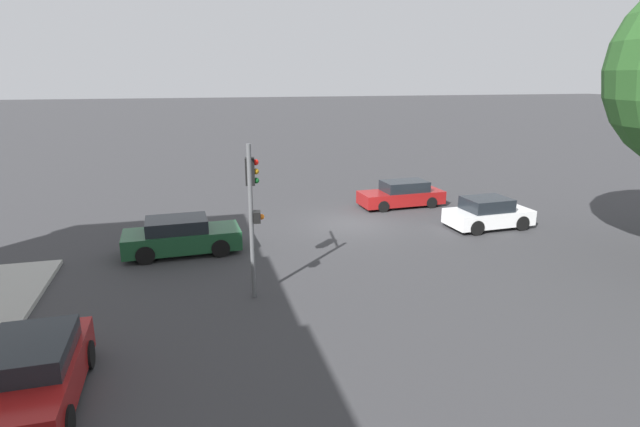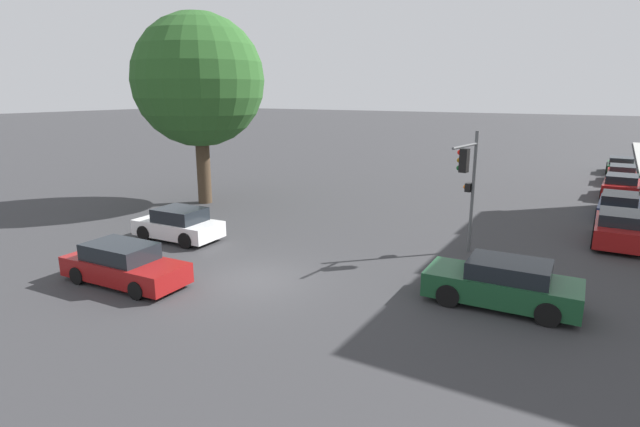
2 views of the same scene
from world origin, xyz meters
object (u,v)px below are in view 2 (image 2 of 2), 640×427
street_tree (199,81)px  parked_car_1 (619,205)px  crossing_car_0 (124,265)px  parked_car_4 (621,165)px  crossing_car_1 (503,284)px  parked_car_0 (619,229)px  crossing_car_2 (179,225)px  parked_car_2 (621,186)px  traffic_signal (468,175)px  parked_car_3 (622,174)px

street_tree → parked_car_1: (21.23, 8.47, -6.42)m
crossing_car_0 → parked_car_4: size_ratio=1.16×
parked_car_4 → parked_car_1: bearing=179.2°
crossing_car_1 → parked_car_4: crossing_car_1 is taller
street_tree → parked_car_0: (21.25, 2.79, -6.32)m
crossing_car_2 → parked_car_0: bearing=-154.5°
crossing_car_0 → parked_car_2: (14.66, 25.39, 0.03)m
crossing_car_1 → parked_car_1: crossing_car_1 is taller
parked_car_2 → crossing_car_1: bearing=173.5°
crossing_car_2 → parked_car_1: bearing=-141.6°
crossing_car_2 → parked_car_0: size_ratio=0.96×
crossing_car_2 → parked_car_2: size_ratio=0.94×
crossing_car_1 → parked_car_1: size_ratio=1.02×
traffic_signal → parked_car_2: 17.45m
crossing_car_0 → parked_car_4: 39.21m
street_tree → parked_car_0: street_tree is taller
crossing_car_0 → crossing_car_1: crossing_car_1 is taller
parked_car_2 → crossing_car_2: bearing=142.7°
crossing_car_1 → parked_car_0: bearing=-110.6°
parked_car_0 → parked_car_2: parked_car_0 is taller
crossing_car_1 → parked_car_3: bearing=-98.9°
street_tree → crossing_car_2: size_ratio=2.71×
crossing_car_2 → parked_car_1: (16.85, 14.79, -0.07)m
traffic_signal → parked_car_2: (5.45, 16.37, -2.56)m
crossing_car_0 → street_tree: bearing=118.4°
traffic_signal → crossing_car_1: traffic_signal is taller
parked_car_1 → parked_car_4: 16.87m
crossing_car_2 → parked_car_2: crossing_car_2 is taller
parked_car_3 → parked_car_1: bearing=179.2°
crossing_car_2 → parked_car_3: size_ratio=0.86×
crossing_car_1 → parked_car_2: 20.94m
crossing_car_1 → parked_car_1: 15.13m
traffic_signal → parked_car_4: bearing=-93.6°
parked_car_1 → parked_car_3: parked_car_3 is taller
street_tree → parked_car_0: bearing=7.5°
traffic_signal → parked_car_3: traffic_signal is taller
street_tree → crossing_car_1: (18.22, -6.36, -6.33)m
traffic_signal → parked_car_0: bearing=-130.8°
parked_car_2 → parked_car_0: bearing=-178.2°
parked_car_2 → parked_car_3: (0.03, 5.90, -0.07)m
parked_car_2 → parked_car_1: bearing=-178.7°
traffic_signal → parked_car_1: traffic_signal is taller
street_tree → parked_car_2: bearing=34.0°
crossing_car_0 → parked_car_1: size_ratio=1.02×
street_tree → traffic_signal: street_tree is taller
traffic_signal → parked_car_2: size_ratio=1.17×
traffic_signal → parked_car_4: 28.02m
crossing_car_1 → parked_car_3: size_ratio=1.00×
parked_car_1 → traffic_signal: bearing=153.9°
street_tree → parked_car_4: street_tree is taller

